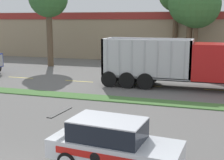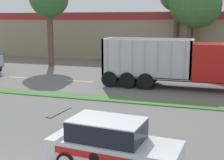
% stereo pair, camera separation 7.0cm
% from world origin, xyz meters
% --- Properties ---
extents(grass_verge, '(120.00, 1.34, 0.06)m').
position_xyz_m(grass_verge, '(0.00, 11.01, 0.03)').
color(grass_verge, '#477538').
rests_on(grass_verge, ground_plane).
extents(centre_line_3, '(2.40, 0.14, 0.01)m').
position_xyz_m(centre_line_3, '(-8.56, 15.68, 0.00)').
color(centre_line_3, yellow).
rests_on(centre_line_3, ground_plane).
extents(centre_line_4, '(2.40, 0.14, 0.01)m').
position_xyz_m(centre_line_4, '(-3.16, 15.68, 0.00)').
color(centre_line_4, yellow).
rests_on(centre_line_4, ground_plane).
extents(centre_line_5, '(2.40, 0.14, 0.01)m').
position_xyz_m(centre_line_5, '(2.24, 15.68, 0.00)').
color(centre_line_5, yellow).
rests_on(centre_line_5, ground_plane).
extents(centre_line_6, '(2.40, 0.14, 0.01)m').
position_xyz_m(centre_line_6, '(7.64, 15.68, 0.00)').
color(centre_line_6, yellow).
rests_on(centre_line_6, ground_plane).
extents(dump_truck_lead, '(12.01, 2.86, 3.49)m').
position_xyz_m(dump_truck_lead, '(6.09, 15.65, 1.68)').
color(dump_truck_lead, black).
rests_on(dump_truck_lead, ground_plane).
extents(rally_car, '(4.51, 2.14, 1.69)m').
position_xyz_m(rally_car, '(3.73, 2.40, 0.85)').
color(rally_car, silver).
rests_on(rally_car, ground_plane).
extents(store_building_backdrop, '(43.18, 12.10, 5.71)m').
position_xyz_m(store_building_backdrop, '(-2.98, 35.00, 2.86)').
color(store_building_backdrop, '#9E896B').
rests_on(store_building_backdrop, ground_plane).
extents(tree_behind_left, '(4.78, 4.78, 9.92)m').
position_xyz_m(tree_behind_left, '(5.24, 26.57, 6.79)').
color(tree_behind_left, brown).
rests_on(tree_behind_left, ground_plane).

